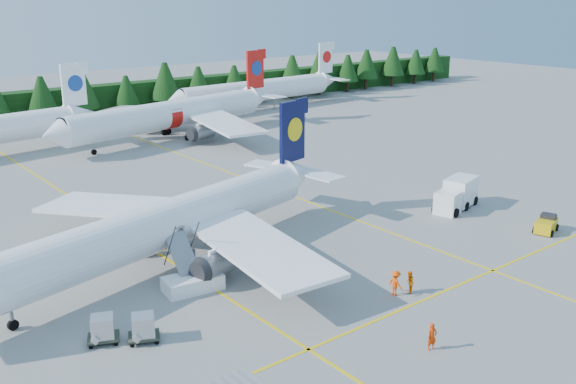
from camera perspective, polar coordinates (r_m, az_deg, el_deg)
ground at (r=55.08m, az=9.00°, el=-6.51°), size 320.00×320.00×0.00m
taxi_stripe_a at (r=62.65m, az=-13.73°, el=-3.85°), size 0.25×120.00×0.01m
taxi_stripe_b at (r=72.61m, az=0.66°, el=-0.45°), size 0.25×120.00×0.01m
taxi_stripe_cross at (r=51.62m, az=13.93°, el=-8.48°), size 80.00×0.25×0.01m
treeline_hedge at (r=123.18m, az=-20.29°, el=7.17°), size 220.00×4.00×6.00m
airliner_navy at (r=53.32m, az=-12.20°, el=-3.41°), size 39.64×32.22×11.74m
airliner_red at (r=103.28m, az=-10.85°, el=6.67°), size 43.23×35.23×12.69m
airliner_far_right at (r=128.98m, az=-3.16°, el=8.97°), size 42.32×7.01×12.30m
airstairs at (r=50.66m, az=-8.61°, el=-7.57°), size 4.72×6.41×4.01m
service_truck at (r=70.57m, az=14.72°, el=-0.22°), size 6.94×3.97×3.16m
baggage_tug at (r=66.60m, az=21.98°, el=-2.68°), size 3.23×2.34×1.55m
uld_pair at (r=44.14m, az=-14.46°, el=-11.57°), size 4.66×3.75×1.56m
crew_a at (r=43.00m, az=12.69°, el=-12.44°), size 0.77×0.60×1.85m
crew_b at (r=50.27m, az=10.72°, el=-7.88°), size 1.07×1.02×1.75m
crew_c at (r=49.69m, az=9.54°, el=-7.98°), size 0.60×0.84×1.97m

